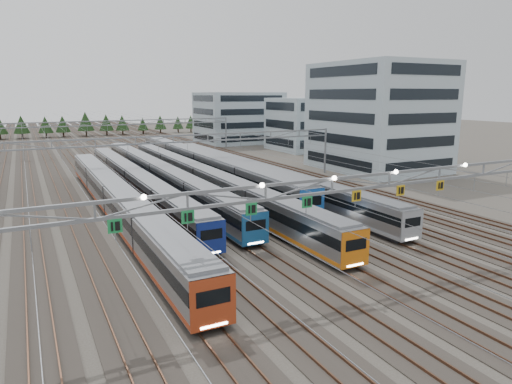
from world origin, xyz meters
name	(u,v)px	position (x,y,z in m)	size (l,w,h in m)	color
ground	(329,278)	(0.00, 0.00, 0.00)	(400.00, 400.00, 0.00)	#47423A
track_bed	(108,142)	(0.00, 100.00, 1.49)	(54.00, 260.00, 5.42)	#2D2823
train_a	(117,200)	(-11.25, 25.48, 2.12)	(2.87, 59.65, 3.73)	black
train_b	(135,181)	(-6.75, 36.78, 1.99)	(2.67, 58.85, 3.47)	black
train_c	(159,174)	(-2.25, 40.75, 2.02)	(2.73, 65.50, 3.55)	black
train_d	(202,179)	(2.25, 33.84, 2.03)	(2.74, 68.48, 3.56)	black
train_e	(203,164)	(6.75, 45.76, 2.30)	(3.14, 66.77, 4.09)	black
train_f	(255,174)	(11.25, 34.81, 1.96)	(2.63, 64.56, 3.41)	black
gantry_near	(332,189)	(-0.05, -0.12, 7.09)	(56.36, 0.61, 8.08)	gray
gantry_mid	(173,145)	(0.00, 40.00, 6.39)	(56.36, 0.36, 8.00)	gray
gantry_far	(117,127)	(0.00, 85.00, 6.39)	(56.36, 0.36, 8.00)	gray
depot_bldg_south	(378,117)	(38.99, 39.09, 9.80)	(18.00, 22.00, 19.60)	#A4BCC4
depot_bldg_mid	(303,124)	(43.23, 70.99, 6.50)	(14.00, 16.00, 13.00)	#A4BCC4
depot_bldg_north	(239,118)	(36.49, 95.31, 7.22)	(22.00, 18.00, 14.43)	#A4BCC4
treeline	(96,123)	(2.25, 137.21, 4.23)	(100.10, 5.60, 7.02)	#332114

